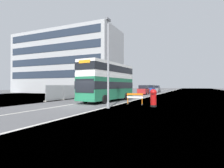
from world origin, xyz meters
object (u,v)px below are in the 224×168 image
object	(u,v)px
double_decker_bus	(108,81)
car_receding_mid	(151,89)
lamppost_foreground	(108,66)
car_receding_far	(156,89)
car_oncoming_near	(143,90)
red_pillar_postbox	(153,97)
roadworks_barrier	(135,97)

from	to	relation	value
double_decker_bus	car_receding_mid	bearing A→B (deg)	90.94
lamppost_foreground	car_receding_mid	world-z (taller)	lamppost_foreground
car_receding_far	car_oncoming_near	bearing A→B (deg)	-90.93
car_receding_mid	lamppost_foreground	bearing A→B (deg)	-84.20
lamppost_foreground	red_pillar_postbox	world-z (taller)	lamppost_foreground
lamppost_foreground	car_receding_far	bearing A→B (deg)	94.47
car_receding_far	car_receding_mid	bearing A→B (deg)	-92.96
lamppost_foreground	red_pillar_postbox	bearing A→B (deg)	38.73
red_pillar_postbox	car_receding_mid	world-z (taller)	car_receding_mid
roadworks_barrier	car_receding_far	distance (m)	37.47
roadworks_barrier	car_receding_mid	bearing A→B (deg)	98.80
lamppost_foreground	car_receding_far	xyz separation A→B (m)	(-3.23, 41.22, -2.79)
double_decker_bus	red_pillar_postbox	size ratio (longest dim) A/B	6.11
red_pillar_postbox	car_oncoming_near	world-z (taller)	car_oncoming_near
lamppost_foreground	car_oncoming_near	world-z (taller)	lamppost_foreground
double_decker_bus	car_receding_mid	size ratio (longest dim) A/B	2.62
roadworks_barrier	car_oncoming_near	size ratio (longest dim) A/B	0.42
car_oncoming_near	double_decker_bus	bearing A→B (deg)	-88.90
lamppost_foreground	red_pillar_postbox	distance (m)	5.24
car_receding_mid	car_receding_far	distance (m)	6.30
red_pillar_postbox	car_oncoming_near	size ratio (longest dim) A/B	0.41
red_pillar_postbox	lamppost_foreground	bearing A→B (deg)	-141.27
double_decker_bus	car_receding_far	bearing A→B (deg)	90.23
double_decker_bus	car_receding_mid	distance (m)	28.43
double_decker_bus	car_receding_far	xyz separation A→B (m)	(-0.14, 34.67, -1.62)
roadworks_barrier	car_oncoming_near	bearing A→B (deg)	101.86
red_pillar_postbox	roadworks_barrier	bearing A→B (deg)	149.99
roadworks_barrier	car_receding_far	size ratio (longest dim) A/B	0.41
double_decker_bus	lamppost_foreground	bearing A→B (deg)	-64.80
roadworks_barrier	car_receding_mid	xyz separation A→B (m)	(-4.79, 30.91, 0.26)
double_decker_bus	lamppost_foreground	world-z (taller)	lamppost_foreground
double_decker_bus	car_receding_far	size ratio (longest dim) A/B	2.44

